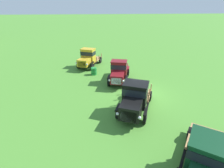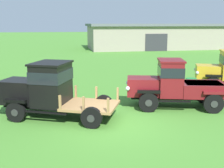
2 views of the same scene
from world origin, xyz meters
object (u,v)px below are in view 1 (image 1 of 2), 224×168
Objects in this scene: vintage_truck_far_side at (88,58)px; oil_drum_beside_row at (94,71)px; vintage_truck_midrow_center at (119,71)px; vintage_truck_foreground_near at (210,164)px; vintage_truck_second_in_line at (134,99)px.

vintage_truck_far_side reaches higher than oil_drum_beside_row.
vintage_truck_foreground_near is at bearing -168.13° from vintage_truck_midrow_center.
vintage_truck_foreground_near is 1.20× the size of vintage_truck_far_side.
vintage_truck_foreground_near is 11.50m from vintage_truck_midrow_center.
vintage_truck_far_side is at bearing 34.54° from vintage_truck_midrow_center.
vintage_truck_second_in_line reaches higher than vintage_truck_far_side.
oil_drum_beside_row is at bearing 20.06° from vintage_truck_second_in_line.
vintage_truck_second_in_line reaches higher than vintage_truck_midrow_center.
vintage_truck_second_in_line is at bearing 20.21° from vintage_truck_foreground_near.
vintage_truck_foreground_near is 1.22× the size of vintage_truck_midrow_center.
vintage_truck_midrow_center is at bearing 11.87° from vintage_truck_foreground_near.
vintage_truck_second_in_line is 10.96m from vintage_truck_far_side.
vintage_truck_far_side is (10.38, 3.54, -0.04)m from vintage_truck_second_in_line.
vintage_truck_second_in_line is 5.72m from vintage_truck_midrow_center.
vintage_truck_midrow_center is at bearing -129.49° from oil_drum_beside_row.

